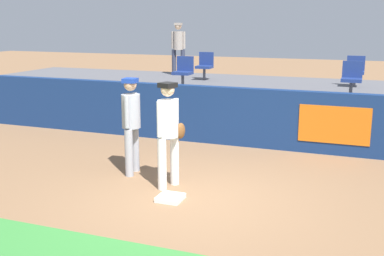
{
  "coord_description": "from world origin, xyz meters",
  "views": [
    {
      "loc": [
        2.64,
        -6.84,
        2.88
      ],
      "look_at": [
        -0.28,
        0.85,
        1.0
      ],
      "focal_mm": 44.26,
      "sensor_mm": 36.0,
      "label": 1
    }
  ],
  "objects_px": {
    "player_fielder_home": "(169,128)",
    "spectator_hooded": "(178,45)",
    "seat_front_right": "(352,77)",
    "seat_back_left": "(205,64)",
    "player_runner_visitor": "(131,119)",
    "seat_front_left": "(184,70)",
    "seat_back_right": "(355,70)",
    "first_base": "(170,198)"
  },
  "relations": [
    {
      "from": "player_runner_visitor",
      "to": "seat_back_left",
      "type": "xyz_separation_m",
      "value": [
        -0.63,
        6.0,
        0.49
      ]
    },
    {
      "from": "seat_front_left",
      "to": "player_fielder_home",
      "type": "bearing_deg",
      "value": -71.34
    },
    {
      "from": "player_fielder_home",
      "to": "spectator_hooded",
      "type": "bearing_deg",
      "value": -140.8
    },
    {
      "from": "player_runner_visitor",
      "to": "spectator_hooded",
      "type": "bearing_deg",
      "value": -171.54
    },
    {
      "from": "first_base",
      "to": "player_runner_visitor",
      "type": "xyz_separation_m",
      "value": [
        -1.23,
        1.03,
        1.02
      ]
    },
    {
      "from": "player_fielder_home",
      "to": "seat_front_right",
      "type": "bearing_deg",
      "value": 167.27
    },
    {
      "from": "seat_front_left",
      "to": "spectator_hooded",
      "type": "height_order",
      "value": "spectator_hooded"
    },
    {
      "from": "seat_back_right",
      "to": "player_runner_visitor",
      "type": "bearing_deg",
      "value": -121.88
    },
    {
      "from": "seat_back_right",
      "to": "seat_back_left",
      "type": "bearing_deg",
      "value": -180.0
    },
    {
      "from": "first_base",
      "to": "player_fielder_home",
      "type": "relative_size",
      "value": 0.22
    },
    {
      "from": "seat_front_left",
      "to": "spectator_hooded",
      "type": "bearing_deg",
      "value": 115.06
    },
    {
      "from": "seat_back_right",
      "to": "first_base",
      "type": "bearing_deg",
      "value": -109.6
    },
    {
      "from": "player_runner_visitor",
      "to": "seat_front_right",
      "type": "distance_m",
      "value": 5.64
    },
    {
      "from": "seat_back_left",
      "to": "spectator_hooded",
      "type": "xyz_separation_m",
      "value": [
        -1.25,
        0.91,
        0.52
      ]
    },
    {
      "from": "seat_front_right",
      "to": "seat_back_left",
      "type": "bearing_deg",
      "value": 157.51
    },
    {
      "from": "player_fielder_home",
      "to": "seat_front_left",
      "type": "height_order",
      "value": "seat_front_left"
    },
    {
      "from": "player_fielder_home",
      "to": "spectator_hooded",
      "type": "height_order",
      "value": "spectator_hooded"
    },
    {
      "from": "seat_front_left",
      "to": "seat_back_right",
      "type": "bearing_deg",
      "value": 22.49
    },
    {
      "from": "seat_back_left",
      "to": "spectator_hooded",
      "type": "bearing_deg",
      "value": 144.15
    },
    {
      "from": "player_fielder_home",
      "to": "seat_back_left",
      "type": "height_order",
      "value": "seat_back_left"
    },
    {
      "from": "seat_back_right",
      "to": "spectator_hooded",
      "type": "xyz_separation_m",
      "value": [
        -5.61,
        0.91,
        0.52
      ]
    },
    {
      "from": "spectator_hooded",
      "to": "seat_back_right",
      "type": "bearing_deg",
      "value": 163.45
    },
    {
      "from": "seat_front_right",
      "to": "seat_back_right",
      "type": "height_order",
      "value": "same"
    },
    {
      "from": "first_base",
      "to": "seat_back_right",
      "type": "height_order",
      "value": "seat_back_right"
    },
    {
      "from": "seat_front_right",
      "to": "seat_back_left",
      "type": "xyz_separation_m",
      "value": [
        -4.35,
        1.8,
        -0.0
      ]
    },
    {
      "from": "player_fielder_home",
      "to": "seat_front_right",
      "type": "distance_m",
      "value": 5.42
    },
    {
      "from": "player_runner_visitor",
      "to": "seat_front_right",
      "type": "xyz_separation_m",
      "value": [
        3.72,
        4.21,
        0.49
      ]
    },
    {
      "from": "seat_front_right",
      "to": "seat_back_right",
      "type": "relative_size",
      "value": 1.0
    },
    {
      "from": "player_fielder_home",
      "to": "spectator_hooded",
      "type": "relative_size",
      "value": 1.08
    },
    {
      "from": "seat_front_right",
      "to": "seat_front_left",
      "type": "distance_m",
      "value": 4.34
    },
    {
      "from": "seat_back_left",
      "to": "seat_front_right",
      "type": "bearing_deg",
      "value": -22.49
    },
    {
      "from": "player_runner_visitor",
      "to": "seat_front_left",
      "type": "xyz_separation_m",
      "value": [
        -0.61,
        4.21,
        0.49
      ]
    },
    {
      "from": "player_fielder_home",
      "to": "seat_front_right",
      "type": "height_order",
      "value": "seat_front_right"
    },
    {
      "from": "seat_back_left",
      "to": "seat_back_right",
      "type": "height_order",
      "value": "same"
    },
    {
      "from": "seat_back_left",
      "to": "seat_back_right",
      "type": "distance_m",
      "value": 4.36
    },
    {
      "from": "first_base",
      "to": "seat_back_right",
      "type": "distance_m",
      "value": 7.62
    },
    {
      "from": "first_base",
      "to": "player_runner_visitor",
      "type": "bearing_deg",
      "value": 140.19
    },
    {
      "from": "seat_front_right",
      "to": "seat_back_left",
      "type": "relative_size",
      "value": 1.0
    },
    {
      "from": "spectator_hooded",
      "to": "seat_front_left",
      "type": "bearing_deg",
      "value": 107.66
    },
    {
      "from": "player_runner_visitor",
      "to": "spectator_hooded",
      "type": "xyz_separation_m",
      "value": [
        -1.88,
        6.91,
        1.01
      ]
    },
    {
      "from": "first_base",
      "to": "spectator_hooded",
      "type": "bearing_deg",
      "value": 111.39
    },
    {
      "from": "seat_front_left",
      "to": "seat_back_left",
      "type": "height_order",
      "value": "same"
    }
  ]
}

